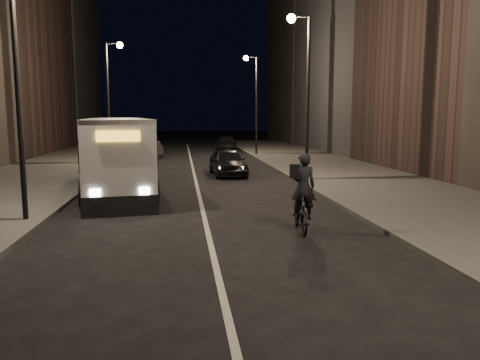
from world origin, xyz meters
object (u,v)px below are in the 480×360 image
object	(u,v)px
streetlight_right_mid	(303,75)
car_mid	(151,149)
streetlight_left_near	(24,48)
car_far	(227,144)
streetlight_left_far	(112,86)
car_near	(228,162)
cyclist_on_bicycle	(302,205)
streetlight_right_far	(253,91)
city_bus	(117,151)

from	to	relation	value
streetlight_right_mid	car_mid	distance (m)	17.85
streetlight_right_mid	streetlight_left_near	size ratio (longest dim) A/B	1.00
streetlight_right_mid	car_far	distance (m)	21.90
car_mid	car_far	world-z (taller)	car_far
streetlight_left_far	car_far	xyz separation A→B (m)	(8.93, 11.33, -4.66)
car_far	car_mid	bearing A→B (deg)	-130.24
car_far	streetlight_left_near	bearing A→B (deg)	-100.45
streetlight_left_near	car_near	bearing A→B (deg)	57.26
streetlight_right_mid	streetlight_left_far	bearing A→B (deg)	136.84
cyclist_on_bicycle	car_mid	xyz separation A→B (m)	(-5.85, 25.01, -0.10)
streetlight_right_far	car_mid	bearing A→B (deg)	-173.29
streetlight_right_far	car_near	world-z (taller)	streetlight_right_far
streetlight_left_near	cyclist_on_bicycle	distance (m)	9.49
streetlight_right_mid	car_far	bearing A→B (deg)	94.64
streetlight_right_far	car_far	xyz separation A→B (m)	(-1.73, 5.33, -4.66)
streetlight_left_near	car_near	distance (m)	14.11
city_bus	streetlight_left_near	bearing A→B (deg)	-112.55
streetlight_right_mid	streetlight_left_near	world-z (taller)	same
car_mid	car_far	xyz separation A→B (m)	(6.72, 6.33, 0.03)
streetlight_right_mid	cyclist_on_bicycle	bearing A→B (deg)	-104.56
streetlight_right_mid	car_far	size ratio (longest dim) A/B	1.69
car_near	car_far	size ratio (longest dim) A/B	0.92
streetlight_right_far	cyclist_on_bicycle	distance (m)	26.53
city_bus	car_mid	size ratio (longest dim) A/B	3.00
streetlight_left_near	car_far	size ratio (longest dim) A/B	1.69
streetlight_left_near	car_far	distance (m)	31.01
streetlight_left_far	car_mid	xyz separation A→B (m)	(2.21, 5.01, -4.69)
streetlight_right_far	streetlight_left_far	world-z (taller)	same
car_far	cyclist_on_bicycle	bearing A→B (deg)	-85.10
streetlight_right_mid	car_near	distance (m)	6.59
city_bus	streetlight_left_far	bearing A→B (deg)	90.77
streetlight_right_far	cyclist_on_bicycle	size ratio (longest dim) A/B	3.50
streetlight_right_far	car_mid	world-z (taller)	streetlight_right_far
streetlight_left_near	city_bus	world-z (taller)	streetlight_left_near
car_far	city_bus	bearing A→B (deg)	-101.11
car_mid	car_near	bearing A→B (deg)	118.54
streetlight_right_mid	city_bus	world-z (taller)	streetlight_right_mid
streetlight_right_mid	car_mid	bearing A→B (deg)	119.39
car_near	car_mid	world-z (taller)	car_near
streetlight_right_far	streetlight_left_far	xyz separation A→B (m)	(-10.66, -6.00, 0.00)
cyclist_on_bicycle	car_near	size ratio (longest dim) A/B	0.52
streetlight_left_far	city_bus	xyz separation A→B (m)	(1.73, -11.37, -3.60)
cyclist_on_bicycle	car_far	xyz separation A→B (m)	(0.87, 31.33, -0.07)
car_far	streetlight_left_far	bearing A→B (deg)	-121.77
streetlight_right_far	car_far	bearing A→B (deg)	108.00
cyclist_on_bicycle	streetlight_right_far	bearing A→B (deg)	89.02
streetlight_left_near	car_far	bearing A→B (deg)	73.06
city_bus	car_near	xyz separation A→B (m)	(5.48, 4.59, -1.01)
car_near	car_mid	bearing A→B (deg)	109.54
city_bus	streetlight_right_far	bearing A→B (deg)	54.89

